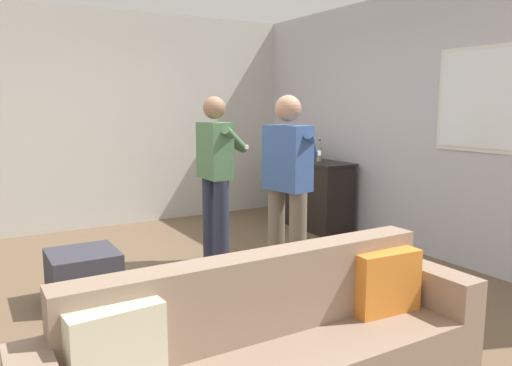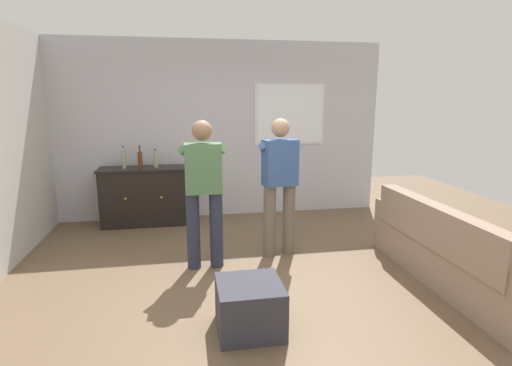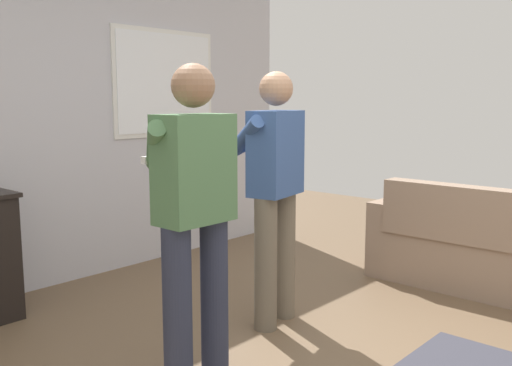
# 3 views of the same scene
# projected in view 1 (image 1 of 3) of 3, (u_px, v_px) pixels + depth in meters

# --- Properties ---
(ground) EXTENTS (10.40, 10.40, 0.00)m
(ground) POSITION_uv_depth(u_px,v_px,m) (184.00, 287.00, 4.43)
(ground) COLOR brown
(wall_back_with_window) EXTENTS (5.20, 0.15, 2.80)m
(wall_back_with_window) POSITION_uv_depth(u_px,v_px,m) (406.00, 122.00, 5.52)
(wall_back_with_window) COLOR silver
(wall_back_with_window) RESTS_ON ground
(wall_side_left) EXTENTS (0.12, 5.20, 2.80)m
(wall_side_left) POSITION_uv_depth(u_px,v_px,m) (103.00, 120.00, 6.47)
(wall_side_left) COLOR beige
(wall_side_left) RESTS_ON ground
(couch) EXTENTS (0.57, 2.38, 0.85)m
(couch) POSITION_uv_depth(u_px,v_px,m) (276.00, 363.00, 2.48)
(couch) COLOR gray
(couch) RESTS_ON ground
(sideboard_cabinet) EXTENTS (1.32, 0.49, 0.88)m
(sideboard_cabinet) POSITION_uv_depth(u_px,v_px,m) (310.00, 193.00, 6.57)
(sideboard_cabinet) COLOR black
(sideboard_cabinet) RESTS_ON ground
(bottle_wine_green) EXTENTS (0.07, 0.07, 0.28)m
(bottle_wine_green) POSITION_uv_depth(u_px,v_px,m) (319.00, 153.00, 6.34)
(bottle_wine_green) COLOR gray
(bottle_wine_green) RESTS_ON sideboard_cabinet
(bottle_liquor_amber) EXTENTS (0.06, 0.06, 0.34)m
(bottle_liquor_amber) POSITION_uv_depth(u_px,v_px,m) (296.00, 148.00, 6.70)
(bottle_liquor_amber) COLOR gray
(bottle_liquor_amber) RESTS_ON sideboard_cabinet
(bottle_spirits_clear) EXTENTS (0.07, 0.07, 0.34)m
(bottle_spirits_clear) POSITION_uv_depth(u_px,v_px,m) (310.00, 150.00, 6.53)
(bottle_spirits_clear) COLOR #593314
(bottle_spirits_clear) RESTS_ON sideboard_cabinet
(ottoman) EXTENTS (0.54, 0.54, 0.42)m
(ottoman) POSITION_uv_depth(u_px,v_px,m) (84.00, 276.00, 4.09)
(ottoman) COLOR #33333D
(ottoman) RESTS_ON ground
(person_standing_left) EXTENTS (0.56, 0.47, 1.68)m
(person_standing_left) POSITION_uv_depth(u_px,v_px,m) (216.00, 173.00, 4.91)
(person_standing_left) COLOR #282D42
(person_standing_left) RESTS_ON ground
(person_standing_right) EXTENTS (0.55, 0.51, 1.68)m
(person_standing_right) POSITION_uv_depth(u_px,v_px,m) (288.00, 183.00, 4.25)
(person_standing_right) COLOR #6B6051
(person_standing_right) RESTS_ON ground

